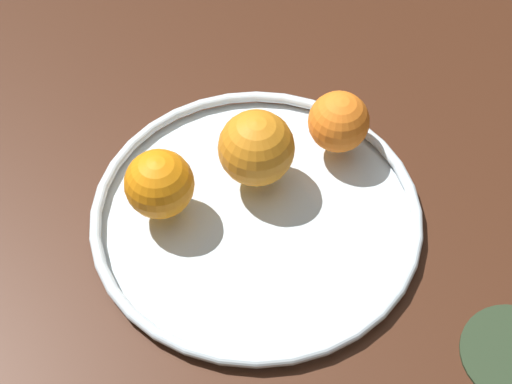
# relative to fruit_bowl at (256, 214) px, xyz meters

# --- Properties ---
(ground_plane) EXTENTS (1.29, 1.29, 0.04)m
(ground_plane) POSITION_rel_fruit_bowl_xyz_m (0.00, 0.00, -0.03)
(ground_plane) COLOR #3E2012
(fruit_bowl) EXTENTS (0.34, 0.34, 0.02)m
(fruit_bowl) POSITION_rel_fruit_bowl_xyz_m (0.00, 0.00, 0.00)
(fruit_bowl) COLOR silver
(fruit_bowl) RESTS_ON ground_plane
(orange_back_left) EXTENTS (0.08, 0.08, 0.08)m
(orange_back_left) POSITION_rel_fruit_bowl_xyz_m (-0.05, 0.00, 0.05)
(orange_back_left) COLOR orange
(orange_back_left) RESTS_ON fruit_bowl
(orange_front_right) EXTENTS (0.07, 0.07, 0.07)m
(orange_front_right) POSITION_rel_fruit_bowl_xyz_m (-0.01, -0.10, 0.04)
(orange_front_right) COLOR orange
(orange_front_right) RESTS_ON fruit_bowl
(orange_front_left) EXTENTS (0.07, 0.07, 0.07)m
(orange_front_left) POSITION_rel_fruit_bowl_xyz_m (-0.09, 0.09, 0.04)
(orange_front_left) COLOR orange
(orange_front_left) RESTS_ON fruit_bowl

